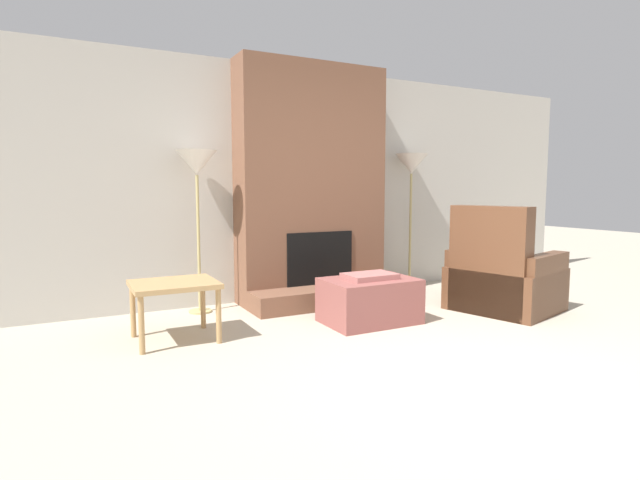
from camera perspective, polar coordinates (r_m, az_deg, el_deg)
The scene contains 8 objects.
ground_plane at distance 3.65m, azimuth 18.55°, elevation -14.41°, with size 24.00×24.00×0.00m, color #B2A893.
wall_back at distance 5.79m, azimuth -2.01°, elevation 6.41°, with size 8.25×0.06×2.60m, color #BCB7AD.
fireplace at distance 5.56m, azimuth -0.84°, elevation 5.53°, with size 1.69×0.81×2.60m.
ottoman at distance 4.70m, azimuth 5.68°, elevation -6.82°, with size 0.84×0.58×0.46m.
armchair at distance 5.42m, azimuth 20.02°, elevation -4.34°, with size 1.11×1.15×1.08m.
side_table at distance 4.27m, azimuth -16.33°, elevation -5.46°, with size 0.67×0.58×0.49m.
floor_lamp_left at distance 5.11m, azimuth -13.91°, elevation 7.92°, with size 0.40×0.40×1.62m.
floor_lamp_right at distance 6.28m, azimuth 10.40°, elevation 8.00°, with size 0.40×0.40×1.67m.
Camera 1 is at (-2.49, -2.36, 1.25)m, focal length 28.00 mm.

